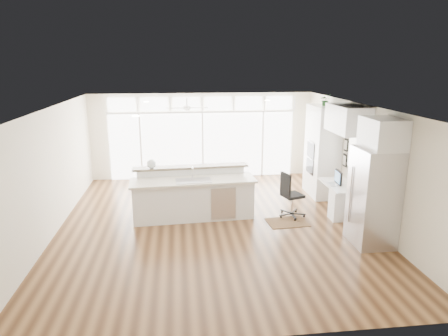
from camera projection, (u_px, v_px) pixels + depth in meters
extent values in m
cube|color=#482B16|center=(214.00, 224.00, 9.25)|extent=(7.00, 8.00, 0.02)
cube|color=white|center=(213.00, 107.00, 8.55)|extent=(7.00, 8.00, 0.02)
cube|color=white|center=(202.00, 136.00, 12.74)|extent=(7.00, 0.04, 2.70)
cube|color=white|center=(243.00, 248.00, 5.06)|extent=(7.00, 0.04, 2.70)
cube|color=white|center=(51.00, 173.00, 8.51)|extent=(0.04, 8.00, 2.70)
cube|color=white|center=(363.00, 163.00, 9.29)|extent=(0.04, 8.00, 2.70)
cube|color=white|center=(203.00, 145.00, 12.76)|extent=(5.80, 0.06, 2.08)
cube|color=white|center=(202.00, 104.00, 12.41)|extent=(5.90, 0.06, 0.40)
cube|color=silver|center=(357.00, 152.00, 9.52)|extent=(0.04, 0.85, 0.85)
cube|color=white|center=(187.00, 104.00, 11.24)|extent=(1.16, 1.16, 0.32)
cube|color=#EBE3C7|center=(213.00, 107.00, 8.75)|extent=(3.40, 3.00, 0.02)
cube|color=white|center=(322.00, 151.00, 11.01)|extent=(0.64, 1.20, 2.50)
cube|color=white|center=(340.00, 199.00, 9.79)|extent=(0.72, 1.30, 0.76)
cube|color=white|center=(348.00, 119.00, 9.28)|extent=(0.64, 1.30, 0.64)
cube|color=silver|center=(373.00, 197.00, 8.04)|extent=(0.76, 0.90, 2.00)
cube|color=white|center=(383.00, 133.00, 7.71)|extent=(0.64, 0.90, 0.60)
cube|color=black|center=(346.00, 153.00, 10.16)|extent=(0.06, 0.22, 0.80)
cube|color=white|center=(193.00, 194.00, 9.49)|extent=(3.00, 1.28, 1.17)
cube|color=#382211|center=(287.00, 222.00, 9.34)|extent=(0.97, 0.74, 0.01)
cube|color=black|center=(292.00, 195.00, 9.57)|extent=(0.70, 0.68, 1.10)
sphere|color=white|center=(151.00, 164.00, 9.53)|extent=(0.23, 0.23, 0.22)
cube|color=black|center=(338.00, 177.00, 9.63)|extent=(0.10, 0.44, 0.36)
cube|color=silver|center=(331.00, 184.00, 9.66)|extent=(0.15, 0.35, 0.02)
imported|color=#265A27|center=(325.00, 101.00, 10.65)|extent=(0.32, 0.34, 0.24)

